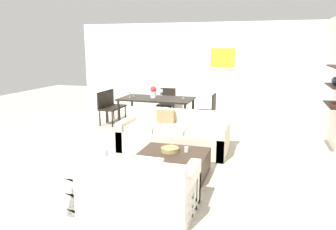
# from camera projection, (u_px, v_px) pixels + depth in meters

# --- Properties ---
(ground_plane) EXTENTS (18.00, 18.00, 0.00)m
(ground_plane) POSITION_uv_depth(u_px,v_px,m) (173.00, 156.00, 6.19)
(ground_plane) COLOR #BCB29E
(back_wall_unit) EXTENTS (8.40, 0.09, 2.70)m
(back_wall_unit) POSITION_uv_depth(u_px,v_px,m) (218.00, 71.00, 9.11)
(back_wall_unit) COLOR silver
(back_wall_unit) RESTS_ON ground
(sofa_beige) EXTENTS (2.12, 0.90, 0.78)m
(sofa_beige) POSITION_uv_depth(u_px,v_px,m) (174.00, 136.00, 6.46)
(sofa_beige) COLOR beige
(sofa_beige) RESTS_ON ground
(loveseat_white) EXTENTS (1.51, 0.90, 0.78)m
(loveseat_white) POSITION_uv_depth(u_px,v_px,m) (135.00, 189.00, 4.10)
(loveseat_white) COLOR white
(loveseat_white) RESTS_ON ground
(coffee_table) EXTENTS (1.09, 0.92, 0.38)m
(coffee_table) POSITION_uv_depth(u_px,v_px,m) (173.00, 164.00, 5.23)
(coffee_table) COLOR #38281E
(coffee_table) RESTS_ON ground
(decorative_bowl) EXTENTS (0.30, 0.30, 0.07)m
(decorative_bowl) POSITION_uv_depth(u_px,v_px,m) (170.00, 149.00, 5.25)
(decorative_bowl) COLOR #99844C
(decorative_bowl) RESTS_ON coffee_table
(candle_jar) EXTENTS (0.07, 0.07, 0.08)m
(candle_jar) POSITION_uv_depth(u_px,v_px,m) (186.00, 149.00, 5.23)
(candle_jar) COLOR silver
(candle_jar) RESTS_ON coffee_table
(dining_table) EXTENTS (1.85, 0.99, 0.75)m
(dining_table) POSITION_uv_depth(u_px,v_px,m) (156.00, 101.00, 8.28)
(dining_table) COLOR black
(dining_table) RESTS_ON ground
(dining_chair_head) EXTENTS (0.44, 0.44, 0.88)m
(dining_chair_head) POSITION_uv_depth(u_px,v_px,m) (167.00, 102.00, 9.16)
(dining_chair_head) COLOR black
(dining_chair_head) RESTS_ON ground
(dining_chair_right_far) EXTENTS (0.44, 0.44, 0.88)m
(dining_chair_right_far) POSITION_uv_depth(u_px,v_px,m) (209.00, 109.00, 8.15)
(dining_chair_right_far) COLOR black
(dining_chair_right_far) RESTS_ON ground
(dining_chair_left_near) EXTENTS (0.44, 0.44, 0.88)m
(dining_chair_left_near) POSITION_uv_depth(u_px,v_px,m) (106.00, 106.00, 8.50)
(dining_chair_left_near) COLOR black
(dining_chair_left_near) RESTS_ON ground
(dining_chair_left_far) EXTENTS (0.44, 0.44, 0.88)m
(dining_chair_left_far) POSITION_uv_depth(u_px,v_px,m) (113.00, 103.00, 8.91)
(dining_chair_left_far) COLOR black
(dining_chair_left_far) RESTS_ON ground
(wine_glass_left_near) EXTENTS (0.07, 0.07, 0.18)m
(wine_glass_left_near) POSITION_uv_depth(u_px,v_px,m) (130.00, 92.00, 8.32)
(wine_glass_left_near) COLOR silver
(wine_glass_left_near) RESTS_ON dining_table
(wine_glass_left_far) EXTENTS (0.06, 0.06, 0.17)m
(wine_glass_left_far) POSITION_uv_depth(u_px,v_px,m) (133.00, 92.00, 8.56)
(wine_glass_left_far) COLOR silver
(wine_glass_left_far) RESTS_ON dining_table
(wine_glass_head) EXTENTS (0.07, 0.07, 0.17)m
(wine_glass_head) POSITION_uv_depth(u_px,v_px,m) (162.00, 91.00, 8.65)
(wine_glass_head) COLOR silver
(wine_glass_head) RESTS_ON dining_table
(wine_glass_right_far) EXTENTS (0.08, 0.08, 0.17)m
(wine_glass_right_far) POSITION_uv_depth(u_px,v_px,m) (184.00, 94.00, 8.16)
(wine_glass_right_far) COLOR silver
(wine_glass_right_far) RESTS_ON dining_table
(centerpiece_vase) EXTENTS (0.16, 0.16, 0.30)m
(centerpiece_vase) POSITION_uv_depth(u_px,v_px,m) (153.00, 92.00, 8.26)
(centerpiece_vase) COLOR silver
(centerpiece_vase) RESTS_ON dining_table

